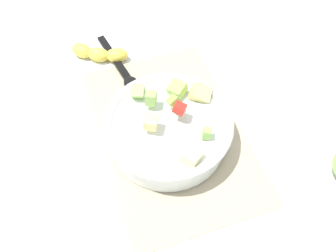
# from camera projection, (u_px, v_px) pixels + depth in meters

# --- Properties ---
(ground_plane) EXTENTS (2.40, 2.40, 0.00)m
(ground_plane) POSITION_uv_depth(u_px,v_px,m) (171.00, 133.00, 0.80)
(ground_plane) COLOR silver
(placemat) EXTENTS (0.47, 0.30, 0.01)m
(placemat) POSITION_uv_depth(u_px,v_px,m) (171.00, 132.00, 0.80)
(placemat) COLOR tan
(placemat) RESTS_ON ground_plane
(salad_bowl) EXTENTS (0.26, 0.26, 0.11)m
(salad_bowl) POSITION_uv_depth(u_px,v_px,m) (168.00, 128.00, 0.75)
(salad_bowl) COLOR white
(salad_bowl) RESTS_ON placemat
(serving_spoon) EXTENTS (0.22, 0.06, 0.01)m
(serving_spoon) POSITION_uv_depth(u_px,v_px,m) (124.00, 72.00, 0.89)
(serving_spoon) COLOR black
(serving_spoon) RESTS_ON placemat
(banana_whole) EXTENTS (0.10, 0.14, 0.04)m
(banana_whole) POSITION_uv_depth(u_px,v_px,m) (99.00, 53.00, 0.92)
(banana_whole) COLOR yellow
(banana_whole) RESTS_ON ground_plane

